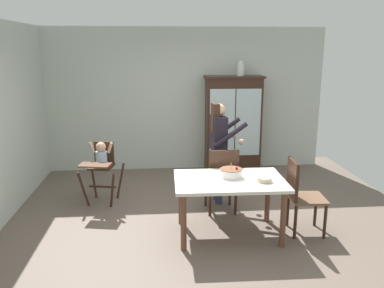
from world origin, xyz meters
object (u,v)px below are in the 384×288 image
object	(u,v)px
dining_chair_far_side	(222,176)
birthday_cake	(231,173)
serving_bowl	(264,179)
ceramic_vase	(240,69)
adult_person	(219,141)
high_chair_with_toddler	(101,161)
dining_chair_right_end	(300,191)
china_cabinet	(233,124)
dining_table	(229,187)

from	to	relation	value
dining_chair_far_side	birthday_cake	bearing A→B (deg)	89.00
serving_bowl	ceramic_vase	bearing A→B (deg)	84.87
ceramic_vase	adult_person	xyz separation A→B (m)	(-0.62, -1.57, -0.97)
high_chair_with_toddler	dining_chair_right_end	bearing A→B (deg)	-14.65
adult_person	dining_chair_right_end	xyz separation A→B (m)	(0.86, -1.13, -0.41)
birthday_cake	serving_bowl	bearing A→B (deg)	-29.37
china_cabinet	high_chair_with_toddler	xyz separation A→B (m)	(-2.28, -1.44, -0.26)
ceramic_vase	dining_chair_far_side	xyz separation A→B (m)	(-0.64, -2.01, -1.38)
ceramic_vase	serving_bowl	bearing A→B (deg)	-95.13
dining_chair_far_side	dining_table	bearing A→B (deg)	85.97
adult_person	dining_table	distance (m)	1.16
dining_table	serving_bowl	distance (m)	0.44
birthday_cake	serving_bowl	xyz separation A→B (m)	(0.37, -0.21, -0.03)
serving_bowl	china_cabinet	bearing A→B (deg)	87.23
dining_chair_right_end	dining_chair_far_side	bearing A→B (deg)	56.33
dining_chair_right_end	ceramic_vase	bearing A→B (deg)	9.14
adult_person	dining_chair_right_end	size ratio (longest dim) A/B	1.59
ceramic_vase	birthday_cake	distance (m)	2.90
high_chair_with_toddler	dining_table	size ratio (longest dim) A/B	0.69
ceramic_vase	dining_chair_right_end	size ratio (longest dim) A/B	0.28
ceramic_vase	serving_bowl	distance (m)	3.04
dining_chair_far_side	ceramic_vase	bearing A→B (deg)	-110.08
birthday_cake	serving_bowl	world-z (taller)	birthday_cake
high_chair_with_toddler	adult_person	distance (m)	1.80
adult_person	birthday_cake	distance (m)	1.04
dining_table	dining_chair_right_end	world-z (taller)	dining_chair_right_end
adult_person	dining_table	world-z (taller)	adult_person
china_cabinet	ceramic_vase	xyz separation A→B (m)	(0.12, 0.00, 1.02)
ceramic_vase	serving_bowl	world-z (taller)	ceramic_vase
ceramic_vase	dining_chair_far_side	world-z (taller)	ceramic_vase
dining_table	serving_bowl	xyz separation A→B (m)	(0.41, -0.12, 0.13)
high_chair_with_toddler	dining_chair_far_side	bearing A→B (deg)	-7.24
adult_person	high_chair_with_toddler	bearing A→B (deg)	82.30
ceramic_vase	dining_table	distance (m)	3.05
china_cabinet	dining_table	world-z (taller)	china_cabinet
ceramic_vase	high_chair_with_toddler	distance (m)	3.07
high_chair_with_toddler	dining_chair_far_side	distance (m)	1.85
china_cabinet	dining_chair_right_end	bearing A→B (deg)	-82.44
china_cabinet	dining_chair_far_side	size ratio (longest dim) A/B	1.89
high_chair_with_toddler	birthday_cake	bearing A→B (deg)	-22.24
adult_person	dining_chair_right_end	world-z (taller)	adult_person
serving_bowl	dining_chair_right_end	world-z (taller)	dining_chair_right_end
china_cabinet	dining_chair_far_side	world-z (taller)	china_cabinet
dining_chair_far_side	dining_chair_right_end	size ratio (longest dim) A/B	1.00
high_chair_with_toddler	adult_person	world-z (taller)	adult_person
serving_bowl	dining_chair_far_side	distance (m)	0.90
birthday_cake	serving_bowl	size ratio (longest dim) A/B	1.56
dining_table	serving_bowl	size ratio (longest dim) A/B	7.63
dining_chair_right_end	dining_table	bearing A→B (deg)	93.36
dining_table	dining_chair_far_side	bearing A→B (deg)	88.45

